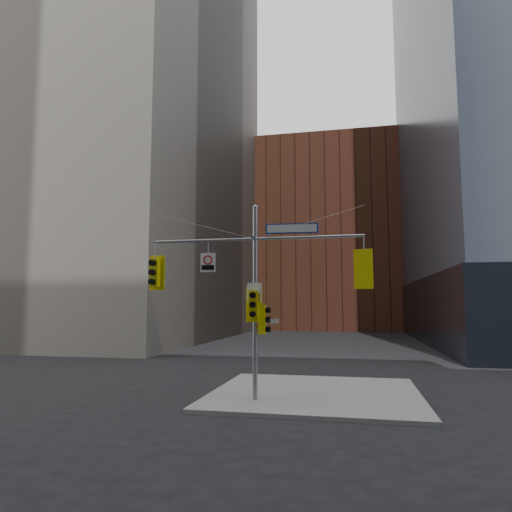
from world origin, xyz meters
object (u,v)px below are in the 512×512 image
at_px(traffic_light_pole_side, 264,319).
at_px(street_sign_blade, 292,228).
at_px(traffic_light_pole_front, 253,305).
at_px(traffic_light_east_arm, 364,269).
at_px(traffic_light_west_arm, 155,273).
at_px(signal_assembly, 255,281).
at_px(regulatory_sign_arm, 208,262).

height_order(traffic_light_pole_side, street_sign_blade, street_sign_blade).
relative_size(traffic_light_pole_side, traffic_light_pole_front, 0.84).
xyz_separation_m(traffic_light_east_arm, traffic_light_pole_side, (-3.63, 0.01, -1.78)).
bearing_deg(traffic_light_pole_front, traffic_light_east_arm, 0.02).
distance_m(traffic_light_pole_side, traffic_light_pole_front, 0.69).
xyz_separation_m(traffic_light_west_arm, traffic_light_pole_side, (4.32, -0.01, -1.78)).
relative_size(signal_assembly, traffic_light_pole_side, 7.58).
bearing_deg(traffic_light_west_arm, signal_assembly, 6.24).
distance_m(signal_assembly, traffic_light_pole_side, 1.44).
xyz_separation_m(traffic_light_east_arm, regulatory_sign_arm, (-5.78, -0.02, 0.37)).
height_order(traffic_light_east_arm, street_sign_blade, street_sign_blade).
relative_size(traffic_light_west_arm, traffic_light_east_arm, 0.98).
relative_size(traffic_light_east_arm, traffic_light_pole_side, 1.32).
height_order(signal_assembly, traffic_light_pole_front, signal_assembly).
xyz_separation_m(traffic_light_pole_front, regulatory_sign_arm, (-1.83, 0.25, 1.62)).
distance_m(traffic_light_east_arm, regulatory_sign_arm, 5.79).
bearing_deg(traffic_light_pole_side, traffic_light_pole_front, 129.94).
xyz_separation_m(signal_assembly, regulatory_sign_arm, (-1.83, -0.02, 0.76)).
xyz_separation_m(traffic_light_pole_side, traffic_light_pole_front, (-0.32, -0.27, 0.54)).
bearing_deg(street_sign_blade, traffic_light_west_arm, 175.80).
relative_size(traffic_light_pole_side, regulatory_sign_arm, 1.46).
height_order(traffic_light_west_arm, traffic_light_pole_side, traffic_light_west_arm).
distance_m(traffic_light_pole_side, street_sign_blade, 3.50).
xyz_separation_m(traffic_light_east_arm, street_sign_blade, (-2.57, 0.00, 1.55)).
height_order(signal_assembly, regulatory_sign_arm, signal_assembly).
bearing_deg(traffic_light_west_arm, traffic_light_east_arm, 6.34).
height_order(traffic_light_west_arm, traffic_light_east_arm, traffic_light_east_arm).
bearing_deg(regulatory_sign_arm, traffic_light_pole_front, -11.43).
bearing_deg(traffic_light_pole_front, traffic_light_west_arm, 172.14).
bearing_deg(traffic_light_pole_side, traffic_light_west_arm, 89.70).
height_order(traffic_light_east_arm, regulatory_sign_arm, regulatory_sign_arm).
distance_m(signal_assembly, traffic_light_pole_front, 0.90).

